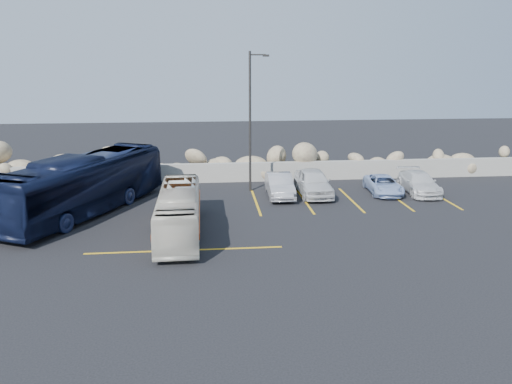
{
  "coord_description": "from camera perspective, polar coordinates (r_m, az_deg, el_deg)",
  "views": [
    {
      "loc": [
        0.03,
        -18.99,
        7.45
      ],
      "look_at": [
        2.3,
        4.0,
        1.38
      ],
      "focal_mm": 35.0,
      "sensor_mm": 36.0,
      "label": 1
    }
  ],
  "objects": [
    {
      "name": "riprap_pile",
      "position": [
        32.78,
        -5.6,
        3.84
      ],
      "size": [
        54.0,
        2.8,
        2.6
      ],
      "primitive_type": null,
      "color": "#927A60",
      "rests_on": "ground"
    },
    {
      "name": "seawall",
      "position": [
        31.74,
        -5.56,
        2.19
      ],
      "size": [
        60.0,
        0.4,
        1.2
      ],
      "primitive_type": "cube",
      "color": "gray",
      "rests_on": "ground"
    },
    {
      "name": "car_d",
      "position": [
        29.87,
        14.35,
        0.82
      ],
      "size": [
        1.95,
        3.78,
        1.02
      ],
      "primitive_type": "imported",
      "rotation": [
        0.0,
        0.0,
        -0.07
      ],
      "color": "#9BB1DB",
      "rests_on": "ground"
    },
    {
      "name": "lamppost",
      "position": [
        28.78,
        -0.58,
        8.43
      ],
      "size": [
        1.14,
        0.18,
        8.0
      ],
      "color": "#2F2C2A",
      "rests_on": "ground"
    },
    {
      "name": "car_b",
      "position": [
        28.26,
        2.72,
        0.78
      ],
      "size": [
        1.45,
        3.95,
        1.29
      ],
      "primitive_type": "imported",
      "rotation": [
        0.0,
        0.0,
        -0.02
      ],
      "color": "#A7A6AB",
      "rests_on": "ground"
    },
    {
      "name": "tour_coach",
      "position": [
        26.33,
        -19.03,
        0.81
      ],
      "size": [
        6.92,
        10.68,
        2.97
      ],
      "primitive_type": "imported",
      "rotation": [
        0.0,
        0.0,
        -0.45
      ],
      "color": "black",
      "rests_on": "ground"
    },
    {
      "name": "car_a",
      "position": [
        28.72,
        6.55,
        1.11
      ],
      "size": [
        1.78,
        4.35,
        1.48
      ],
      "primitive_type": "imported",
      "rotation": [
        0.0,
        0.0,
        0.01
      ],
      "color": "silver",
      "rests_on": "ground"
    },
    {
      "name": "vintage_bus",
      "position": [
        22.21,
        -8.77,
        -2.24
      ],
      "size": [
        1.8,
        7.45,
        2.07
      ],
      "primitive_type": "imported",
      "rotation": [
        0.0,
        0.0,
        0.01
      ],
      "color": "beige",
      "rests_on": "ground"
    },
    {
      "name": "car_c",
      "position": [
        30.53,
        18.11,
        1.02
      ],
      "size": [
        1.95,
        4.23,
        1.2
      ],
      "primitive_type": "imported",
      "rotation": [
        0.0,
        0.0,
        -0.07
      ],
      "color": "silver",
      "rests_on": "ground"
    },
    {
      "name": "ground",
      "position": [
        20.4,
        -5.37,
        -6.76
      ],
      "size": [
        90.0,
        90.0,
        0.0
      ],
      "primitive_type": "plane",
      "color": "black",
      "rests_on": "ground"
    },
    {
      "name": "parking_lines",
      "position": [
        26.08,
        4.8,
        -1.91
      ],
      "size": [
        18.16,
        9.36,
        0.01
      ],
      "color": "gold",
      "rests_on": "ground"
    }
  ]
}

